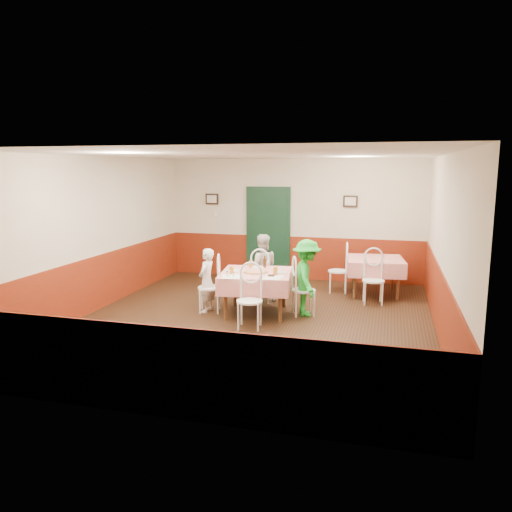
% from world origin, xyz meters
% --- Properties ---
extents(floor, '(7.00, 7.00, 0.00)m').
position_xyz_m(floor, '(0.00, 0.00, 0.00)').
color(floor, black).
rests_on(floor, ground).
extents(ceiling, '(7.00, 7.00, 0.00)m').
position_xyz_m(ceiling, '(0.00, 0.00, 2.80)').
color(ceiling, white).
rests_on(ceiling, back_wall).
extents(back_wall, '(6.00, 0.10, 2.80)m').
position_xyz_m(back_wall, '(0.00, 3.50, 1.40)').
color(back_wall, beige).
rests_on(back_wall, ground).
extents(front_wall, '(6.00, 0.10, 2.80)m').
position_xyz_m(front_wall, '(0.00, -3.50, 1.40)').
color(front_wall, beige).
rests_on(front_wall, ground).
extents(left_wall, '(0.10, 7.00, 2.80)m').
position_xyz_m(left_wall, '(-3.00, 0.00, 1.40)').
color(left_wall, beige).
rests_on(left_wall, ground).
extents(right_wall, '(0.10, 7.00, 2.80)m').
position_xyz_m(right_wall, '(3.00, 0.00, 1.40)').
color(right_wall, beige).
rests_on(right_wall, ground).
extents(wainscot_back, '(6.00, 0.03, 1.00)m').
position_xyz_m(wainscot_back, '(0.00, 3.48, 0.50)').
color(wainscot_back, maroon).
rests_on(wainscot_back, ground).
extents(wainscot_front, '(6.00, 0.03, 1.00)m').
position_xyz_m(wainscot_front, '(0.00, -3.48, 0.50)').
color(wainscot_front, maroon).
rests_on(wainscot_front, ground).
extents(wainscot_left, '(0.03, 7.00, 1.00)m').
position_xyz_m(wainscot_left, '(-2.98, 0.00, 0.50)').
color(wainscot_left, maroon).
rests_on(wainscot_left, ground).
extents(wainscot_right, '(0.03, 7.00, 1.00)m').
position_xyz_m(wainscot_right, '(2.98, 0.00, 0.50)').
color(wainscot_right, maroon).
rests_on(wainscot_right, ground).
extents(door, '(0.96, 0.06, 2.10)m').
position_xyz_m(door, '(-0.60, 3.45, 1.05)').
color(door, black).
rests_on(door, ground).
extents(picture_left, '(0.32, 0.03, 0.26)m').
position_xyz_m(picture_left, '(-2.00, 3.45, 1.85)').
color(picture_left, black).
rests_on(picture_left, back_wall).
extents(picture_right, '(0.32, 0.03, 0.26)m').
position_xyz_m(picture_right, '(1.30, 3.45, 1.85)').
color(picture_right, black).
rests_on(picture_right, back_wall).
extents(thermostat, '(0.10, 0.03, 0.10)m').
position_xyz_m(thermostat, '(-1.90, 3.45, 1.50)').
color(thermostat, white).
rests_on(thermostat, back_wall).
extents(main_table, '(1.38, 1.38, 0.77)m').
position_xyz_m(main_table, '(-0.09, 0.45, 0.38)').
color(main_table, red).
rests_on(main_table, ground).
extents(second_table, '(1.24, 1.24, 0.77)m').
position_xyz_m(second_table, '(1.92, 2.41, 0.38)').
color(second_table, red).
rests_on(second_table, ground).
extents(chair_left, '(0.51, 0.51, 0.90)m').
position_xyz_m(chair_left, '(-0.93, 0.33, 0.45)').
color(chair_left, white).
rests_on(chair_left, ground).
extents(chair_right, '(0.54, 0.54, 0.90)m').
position_xyz_m(chair_right, '(0.76, 0.56, 0.45)').
color(chair_right, white).
rests_on(chair_right, ground).
extents(chair_far, '(0.45, 0.45, 0.90)m').
position_xyz_m(chair_far, '(-0.20, 1.29, 0.45)').
color(chair_far, white).
rests_on(chair_far, ground).
extents(chair_near, '(0.47, 0.47, 0.90)m').
position_xyz_m(chair_near, '(0.03, -0.40, 0.45)').
color(chair_near, white).
rests_on(chair_near, ground).
extents(chair_second_a, '(0.47, 0.47, 0.90)m').
position_xyz_m(chair_second_a, '(1.17, 2.41, 0.45)').
color(chair_second_a, white).
rests_on(chair_second_a, ground).
extents(chair_second_b, '(0.47, 0.47, 0.90)m').
position_xyz_m(chair_second_b, '(1.92, 1.66, 0.45)').
color(chair_second_b, white).
rests_on(chair_second_b, ground).
extents(pizza, '(0.46, 0.46, 0.03)m').
position_xyz_m(pizza, '(-0.08, 0.40, 0.77)').
color(pizza, '#B74723').
rests_on(pizza, main_table).
extents(plate_left, '(0.28, 0.28, 0.01)m').
position_xyz_m(plate_left, '(-0.51, 0.40, 0.77)').
color(plate_left, white).
rests_on(plate_left, main_table).
extents(plate_right, '(0.28, 0.28, 0.01)m').
position_xyz_m(plate_right, '(0.32, 0.49, 0.77)').
color(plate_right, white).
rests_on(plate_right, main_table).
extents(plate_far, '(0.28, 0.28, 0.01)m').
position_xyz_m(plate_far, '(-0.16, 0.84, 0.77)').
color(plate_far, white).
rests_on(plate_far, main_table).
extents(glass_a, '(0.08, 0.08, 0.13)m').
position_xyz_m(glass_a, '(-0.45, 0.15, 0.83)').
color(glass_a, '#BF7219').
rests_on(glass_a, main_table).
extents(glass_b, '(0.08, 0.08, 0.14)m').
position_xyz_m(glass_b, '(0.30, 0.29, 0.83)').
color(glass_b, '#BF7219').
rests_on(glass_b, main_table).
extents(glass_c, '(0.08, 0.08, 0.13)m').
position_xyz_m(glass_c, '(-0.29, 0.84, 0.82)').
color(glass_c, '#BF7219').
rests_on(glass_c, main_table).
extents(beer_bottle, '(0.06, 0.06, 0.20)m').
position_xyz_m(beer_bottle, '(-0.03, 0.86, 0.86)').
color(beer_bottle, '#381C0A').
rests_on(beer_bottle, main_table).
extents(shaker_a, '(0.04, 0.04, 0.09)m').
position_xyz_m(shaker_a, '(-0.45, -0.04, 0.81)').
color(shaker_a, silver).
rests_on(shaker_a, main_table).
extents(shaker_b, '(0.04, 0.04, 0.09)m').
position_xyz_m(shaker_b, '(-0.35, -0.05, 0.81)').
color(shaker_b, silver).
rests_on(shaker_b, main_table).
extents(shaker_c, '(0.04, 0.04, 0.09)m').
position_xyz_m(shaker_c, '(-0.47, 0.00, 0.81)').
color(shaker_c, '#B23319').
rests_on(shaker_c, main_table).
extents(menu_left, '(0.40, 0.47, 0.00)m').
position_xyz_m(menu_left, '(-0.40, -0.02, 0.76)').
color(menu_left, white).
rests_on(menu_left, main_table).
extents(menu_right, '(0.33, 0.42, 0.00)m').
position_xyz_m(menu_right, '(0.31, 0.09, 0.76)').
color(menu_right, white).
rests_on(menu_right, main_table).
extents(wallet, '(0.12, 0.10, 0.02)m').
position_xyz_m(wallet, '(0.25, 0.18, 0.77)').
color(wallet, black).
rests_on(wallet, main_table).
extents(diner_left, '(0.32, 0.45, 1.16)m').
position_xyz_m(diner_left, '(-0.98, 0.32, 0.58)').
color(diner_left, gray).
rests_on(diner_left, ground).
extents(diner_far, '(0.77, 0.68, 1.32)m').
position_xyz_m(diner_far, '(-0.21, 1.34, 0.66)').
color(diner_far, gray).
rests_on(diner_far, ground).
extents(diner_right, '(0.74, 0.99, 1.36)m').
position_xyz_m(diner_right, '(0.81, 0.57, 0.68)').
color(diner_right, gray).
rests_on(diner_right, ground).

